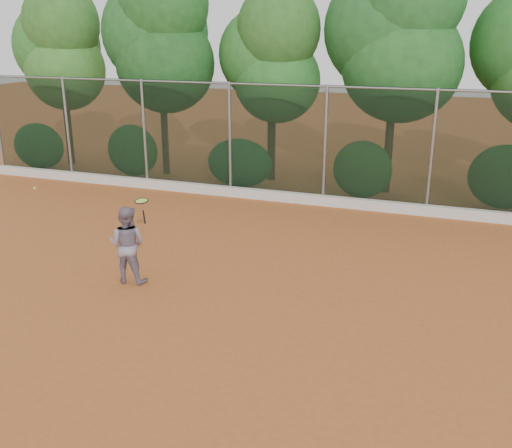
% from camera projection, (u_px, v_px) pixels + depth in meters
% --- Properties ---
extents(ground, '(80.00, 80.00, 0.00)m').
position_uv_depth(ground, '(239.00, 301.00, 10.95)').
color(ground, '#AA5828').
rests_on(ground, ground).
extents(concrete_curb, '(24.00, 0.20, 0.30)m').
position_uv_depth(concrete_curb, '(322.00, 200.00, 16.99)').
color(concrete_curb, beige).
rests_on(concrete_curb, ground).
extents(tennis_player, '(0.85, 0.70, 1.62)m').
position_uv_depth(tennis_player, '(127.00, 244.00, 11.59)').
color(tennis_player, slate).
rests_on(tennis_player, ground).
extents(chainlink_fence, '(24.09, 0.09, 3.50)m').
position_uv_depth(chainlink_fence, '(325.00, 142.00, 16.60)').
color(chainlink_fence, black).
rests_on(chainlink_fence, ground).
extents(foliage_backdrop, '(23.70, 3.63, 7.55)m').
position_uv_depth(foliage_backdrop, '(326.00, 49.00, 17.73)').
color(foliage_backdrop, '#3A2816').
rests_on(foliage_backdrop, ground).
extents(tennis_racket, '(0.29, 0.29, 0.53)m').
position_uv_depth(tennis_racket, '(142.00, 203.00, 11.13)').
color(tennis_racket, black).
rests_on(tennis_racket, ground).
extents(tennis_ball_in_flight, '(0.06, 0.06, 0.06)m').
position_uv_depth(tennis_ball_in_flight, '(35.00, 188.00, 11.85)').
color(tennis_ball_in_flight, '#B0CB2E').
rests_on(tennis_ball_in_flight, ground).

